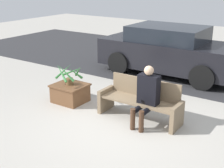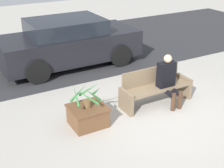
{
  "view_description": "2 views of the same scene",
  "coord_description": "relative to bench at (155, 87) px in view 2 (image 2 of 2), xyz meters",
  "views": [
    {
      "loc": [
        3.19,
        -5.07,
        2.97
      ],
      "look_at": [
        -0.71,
        0.72,
        0.56
      ],
      "focal_mm": 50.0,
      "sensor_mm": 36.0,
      "label": 1
    },
    {
      "loc": [
        -4.15,
        -5.05,
        3.76
      ],
      "look_at": [
        -0.82,
        0.87,
        0.58
      ],
      "focal_mm": 50.0,
      "sensor_mm": 36.0,
      "label": 2
    }
  ],
  "objects": [
    {
      "name": "planter_box",
      "position": [
        -1.91,
        -0.14,
        -0.16
      ],
      "size": [
        0.8,
        0.72,
        0.45
      ],
      "color": "brown",
      "rests_on": "ground_plane"
    },
    {
      "name": "road_surface",
      "position": [
        -0.19,
        4.9,
        -0.4
      ],
      "size": [
        20.0,
        6.0,
        0.01
      ],
      "primitive_type": "cube",
      "color": "#2D2D30",
      "rests_on": "ground_plane"
    },
    {
      "name": "ground_plane",
      "position": [
        -0.19,
        -0.5,
        -0.41
      ],
      "size": [
        30.0,
        30.0,
        0.0
      ],
      "primitive_type": "plane",
      "color": "#ADA89E"
    },
    {
      "name": "potted_plant",
      "position": [
        -1.91,
        -0.14,
        0.3
      ],
      "size": [
        0.69,
        0.66,
        0.56
      ],
      "color": "brown",
      "rests_on": "planter_box"
    },
    {
      "name": "person_seated",
      "position": [
        0.24,
        -0.19,
        0.28
      ],
      "size": [
        0.44,
        0.62,
        1.26
      ],
      "color": "black",
      "rests_on": "ground_plane"
    },
    {
      "name": "parked_car",
      "position": [
        -0.86,
        3.42,
        0.36
      ],
      "size": [
        4.38,
        1.98,
        1.52
      ],
      "color": "black",
      "rests_on": "ground_plane"
    },
    {
      "name": "bench",
      "position": [
        0.0,
        0.0,
        0.0
      ],
      "size": [
        1.85,
        0.56,
        0.87
      ],
      "color": "#7A664C",
      "rests_on": "ground_plane"
    }
  ]
}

